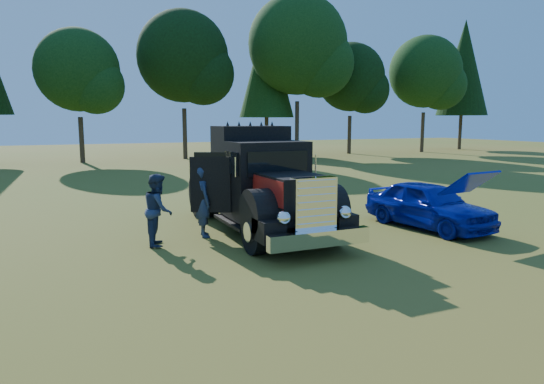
{
  "coord_description": "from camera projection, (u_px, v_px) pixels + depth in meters",
  "views": [
    {
      "loc": [
        -5.71,
        -9.71,
        3.16
      ],
      "look_at": [
        -0.67,
        1.67,
        1.32
      ],
      "focal_mm": 32.0,
      "sensor_mm": 36.0,
      "label": 1
    }
  ],
  "objects": [
    {
      "name": "ground",
      "position": [
        326.0,
        254.0,
        11.54
      ],
      "size": [
        120.0,
        120.0,
        0.0
      ],
      "primitive_type": "plane",
      "color": "#445A1A",
      "rests_on": "ground"
    },
    {
      "name": "treeline",
      "position": [
        140.0,
        54.0,
        35.43
      ],
      "size": [
        72.1,
        24.04,
        13.94
      ],
      "color": "#2D2116",
      "rests_on": "ground"
    },
    {
      "name": "hotrod_coupe",
      "position": [
        429.0,
        205.0,
        14.3
      ],
      "size": [
        2.11,
        4.35,
        1.89
      ],
      "color": "#1B08B7",
      "rests_on": "ground"
    },
    {
      "name": "spectator_near",
      "position": [
        204.0,
        201.0,
        13.22
      ],
      "size": [
        0.54,
        0.76,
        1.94
      ],
      "primitive_type": "imported",
      "rotation": [
        0.0,
        0.0,
        1.46
      ],
      "color": "#1D2944",
      "rests_on": "ground"
    },
    {
      "name": "spectator_far",
      "position": [
        158.0,
        210.0,
        12.29
      ],
      "size": [
        0.89,
        1.03,
        1.84
      ],
      "primitive_type": "imported",
      "rotation": [
        0.0,
        0.0,
        1.33
      ],
      "color": "#21364E",
      "rests_on": "ground"
    },
    {
      "name": "diamond_t_truck",
      "position": [
        262.0,
        188.0,
        13.67
      ],
      "size": [
        3.26,
        7.16,
        3.0
      ],
      "color": "black",
      "rests_on": "ground"
    }
  ]
}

